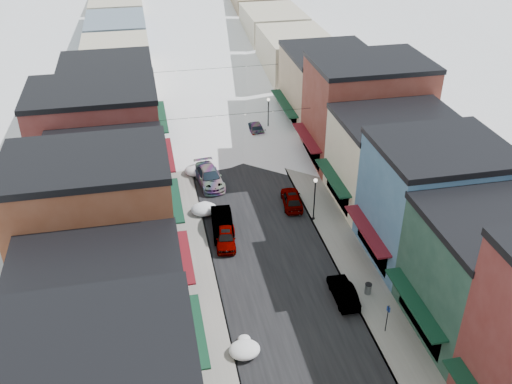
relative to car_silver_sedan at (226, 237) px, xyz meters
name	(u,v)px	position (x,y,z in m)	size (l,w,h in m)	color
road	(212,100)	(3.50, 34.18, -0.72)	(10.00, 160.00, 0.01)	black
sidewalk_left	(165,103)	(-3.10, 34.18, -0.65)	(3.20, 160.00, 0.15)	gray
sidewalk_right	(258,96)	(10.10, 34.18, -0.65)	(3.20, 160.00, 0.15)	gray
curb_left	(176,102)	(-1.55, 34.18, -0.65)	(0.10, 160.00, 0.15)	slate
curb_right	(247,96)	(8.55, 34.18, -0.65)	(0.10, 160.00, 0.15)	slate
bldg_l_cream	(104,325)	(-9.69, -13.32, 4.03)	(11.30, 8.20, 9.50)	beige
bldg_l_brick_near	(97,234)	(-10.19, -5.32, 5.53)	(12.30, 8.20, 12.50)	brown
bldg_l_grayblue	(109,194)	(-9.69, 3.18, 3.78)	(11.30, 9.20, 9.00)	slate
bldg_l_brick_far	(98,140)	(-10.69, 12.18, 4.78)	(13.30, 9.20, 11.00)	maroon
bldg_l_tan	(110,106)	(-9.69, 22.18, 4.28)	(11.30, 11.20, 10.00)	#977863
bldg_r_green	(492,275)	(16.69, -13.82, 4.03)	(11.30, 9.20, 9.50)	#1D3E32
bldg_r_blue	(434,202)	(16.69, -4.82, 4.53)	(11.30, 9.20, 10.50)	#3D658A
bldg_r_cream	(394,159)	(17.19, 4.18, 3.78)	(12.30, 9.20, 9.00)	beige
bldg_r_brick_far	(366,111)	(17.69, 13.18, 5.03)	(13.30, 9.20, 11.50)	maroon
bldg_r_tan	(328,88)	(16.69, 23.18, 4.03)	(11.30, 11.20, 9.50)	tan
distant_blocks	(193,28)	(3.50, 57.18, 3.27)	(34.00, 55.00, 8.00)	gray
overhead_cables	(225,89)	(3.50, 21.68, 5.47)	(16.40, 15.04, 0.04)	black
car_silver_sedan	(226,237)	(0.00, 0.00, 0.00)	(1.72, 4.26, 1.45)	#989A9F
car_dark_hatch	(222,223)	(0.00, 2.03, 0.13)	(1.81, 5.20, 1.71)	black
car_silver_wagon	(209,177)	(0.00, 10.88, 0.11)	(2.35, 5.79, 1.68)	gray
car_green_sedan	(343,292)	(7.80, -9.00, -0.03)	(1.48, 4.23, 1.39)	black
car_gray_suv	(292,199)	(7.37, 5.01, 0.04)	(1.81, 4.49, 1.53)	#989BA1
car_black_sedan	(255,127)	(7.19, 22.27, -0.01)	(2.00, 4.92, 1.43)	black
car_lane_silver	(196,89)	(1.61, 36.80, -0.01)	(1.69, 4.20, 1.43)	gray
car_lane_white	(213,60)	(5.70, 49.02, 0.03)	(2.51, 5.45, 1.52)	white
parking_sign	(387,316)	(9.61, -13.08, 0.84)	(0.13, 0.32, 2.42)	black
trash_can	(368,289)	(9.87, -8.95, -0.10)	(0.55, 0.55, 0.93)	slate
streetlamp_near	(315,194)	(8.70, 2.06, 2.19)	(0.36, 0.36, 4.38)	black
streetlamp_far	(268,111)	(8.70, 21.47, 2.33)	(0.38, 0.38, 4.60)	black
snow_pile_near	(244,349)	(-0.78, -13.00, -0.28)	(2.20, 2.56, 0.93)	white
snow_pile_mid	(204,209)	(-1.26, 5.38, -0.22)	(2.49, 2.73, 1.06)	white
snow_pile_far	(196,170)	(-1.11, 13.27, -0.22)	(2.53, 2.76, 1.07)	white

